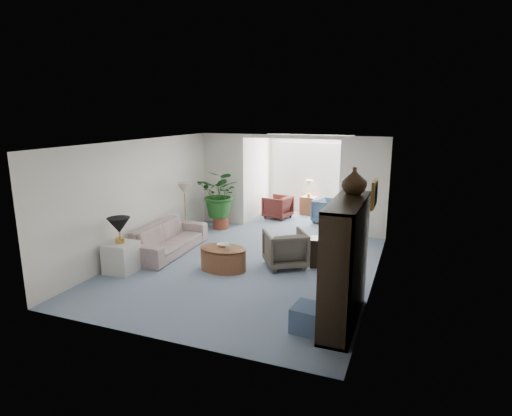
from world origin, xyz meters
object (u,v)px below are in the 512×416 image
at_px(coffee_bowl, 223,245).
at_px(sunroom_table, 309,206).
at_px(end_table, 121,257).
at_px(entertainment_cabinet, 345,263).
at_px(sunroom_chair_maroon, 278,207).
at_px(coffee_table, 223,259).
at_px(plant_pot, 221,223).
at_px(sofa, 168,238).
at_px(coffee_cup, 228,248).
at_px(floor_lamp, 184,189).
at_px(cabinet_urn, 354,181).
at_px(wingback_chair, 285,249).
at_px(framed_picture, 375,194).
at_px(table_lamp, 119,225).
at_px(side_table_dark, 322,252).
at_px(ottoman, 309,318).
at_px(sunroom_chair_blue, 328,211).

relative_size(coffee_bowl, sunroom_table, 0.40).
relative_size(end_table, entertainment_cabinet, 0.32).
bearing_deg(sunroom_chair_maroon, coffee_table, 15.62).
xyz_separation_m(plant_pot, sunroom_table, (1.81, 2.39, 0.12)).
bearing_deg(sofa, coffee_cup, -111.25).
height_order(floor_lamp, sunroom_chair_maroon, floor_lamp).
height_order(end_table, cabinet_urn, cabinet_urn).
bearing_deg(wingback_chair, entertainment_cabinet, 95.51).
relative_size(framed_picture, cabinet_urn, 1.24).
bearing_deg(plant_pot, wingback_chair, -40.44).
bearing_deg(plant_pot, cabinet_urn, -41.58).
xyz_separation_m(table_lamp, side_table_dark, (3.58, 1.77, -0.66)).
bearing_deg(coffee_table, ottoman, -38.13).
distance_m(sofa, side_table_dark, 3.41).
xyz_separation_m(floor_lamp, coffee_cup, (1.95, -1.72, -0.75)).
xyz_separation_m(ottoman, plant_pot, (-3.56, 4.44, -0.02)).
relative_size(coffee_table, plant_pot, 2.37).
height_order(end_table, coffee_cup, end_table).
height_order(sofa, side_table_dark, sofa).
distance_m(sofa, sunroom_chair_blue, 4.75).
height_order(end_table, coffee_table, end_table).
height_order(framed_picture, floor_lamp, framed_picture).
bearing_deg(coffee_table, side_table_dark, 27.38).
relative_size(side_table_dark, cabinet_urn, 1.44).
height_order(floor_lamp, wingback_chair, floor_lamp).
xyz_separation_m(coffee_bowl, coffee_cup, (0.20, -0.20, 0.02)).
xyz_separation_m(sofa, end_table, (-0.20, -1.35, -0.02)).
bearing_deg(entertainment_cabinet, ottoman, -132.97).
relative_size(table_lamp, sunroom_table, 0.80).
relative_size(floor_lamp, ottoman, 0.78).
distance_m(floor_lamp, entertainment_cabinet, 5.27).
bearing_deg(sunroom_chair_blue, sunroom_table, 56.55).
bearing_deg(floor_lamp, wingback_chair, -18.88).
distance_m(floor_lamp, ottoman, 5.30).
distance_m(framed_picture, sunroom_chair_maroon, 5.39).
bearing_deg(ottoman, end_table, 167.58).
relative_size(framed_picture, coffee_bowl, 2.23).
bearing_deg(framed_picture, wingback_chair, 165.63).
height_order(framed_picture, sunroom_chair_blue, framed_picture).
height_order(end_table, ottoman, end_table).
relative_size(table_lamp, cabinet_urn, 1.09).
height_order(entertainment_cabinet, sunroom_table, entertainment_cabinet).
bearing_deg(floor_lamp, coffee_cup, -41.34).
bearing_deg(floor_lamp, sunroom_table, 57.33).
bearing_deg(side_table_dark, entertainment_cabinet, -70.20).
distance_m(cabinet_urn, sunroom_chair_maroon, 6.15).
bearing_deg(table_lamp, sunroom_chair_maroon, 74.08).
relative_size(end_table, coffee_bowl, 2.68).
bearing_deg(plant_pot, table_lamp, -96.78).
relative_size(entertainment_cabinet, sunroom_chair_blue, 2.50).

